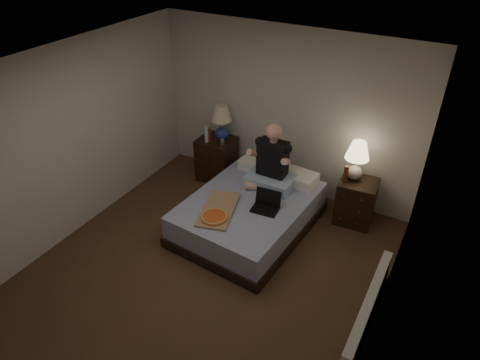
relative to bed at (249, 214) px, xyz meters
The scene contains 19 objects.
floor 1.07m from the bed, 93.46° to the right, with size 4.00×4.50×0.00m, color brown.
ceiling 2.49m from the bed, 93.46° to the right, with size 4.00×4.50×0.00m, color white.
wall_back 1.58m from the bed, 92.96° to the left, with size 4.00×2.50×0.00m, color silver.
wall_front 3.44m from the bed, 91.09° to the right, with size 4.00×2.50×0.00m, color silver.
wall_left 2.52m from the bed, 153.32° to the right, with size 4.50×2.50×0.00m, color silver.
wall_right 2.42m from the bed, 28.15° to the right, with size 4.50×2.50×0.00m, color silver.
bed is the anchor object (origin of this frame).
nightstand_left 1.39m from the bed, 140.34° to the left, with size 0.55×0.49×0.71m, color black.
nightstand_right 1.50m from the bed, 35.69° to the left, with size 0.50×0.45×0.66m, color black.
lamp_left 1.56m from the bed, 136.57° to the left, with size 0.32×0.32×0.56m, color #283895, non-canonical shape.
lamp_right 1.61m from the bed, 39.28° to the left, with size 0.32×0.32×0.56m, color gray, non-canonical shape.
water_bottle 1.49m from the bed, 147.06° to the left, with size 0.07×0.07×0.25m, color silver.
soda_can 1.30m from the bed, 138.80° to the left, with size 0.07×0.07×0.10m, color #BCBBB6.
beer_bottle_left 1.47m from the bed, 145.56° to the left, with size 0.06×0.06×0.23m, color #62230E.
beer_bottle_right 1.42m from the bed, 37.80° to the left, with size 0.06×0.06×0.23m, color #5F290D.
person 0.84m from the bed, 78.36° to the left, with size 0.66×0.52×0.93m, color black, non-canonical shape.
laptop 0.47m from the bed, 20.05° to the right, with size 0.34×0.28×0.24m, color black, non-canonical shape.
pizza_box 0.68m from the bed, 106.28° to the right, with size 0.40×0.76×0.08m, color tan, non-canonical shape.
radiator 2.04m from the bed, 23.52° to the right, with size 0.10×1.60×0.40m, color silver.
Camera 1 is at (2.24, -3.08, 3.83)m, focal length 32.00 mm.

